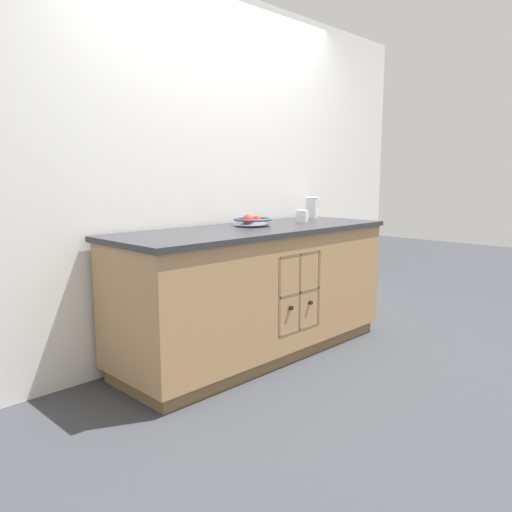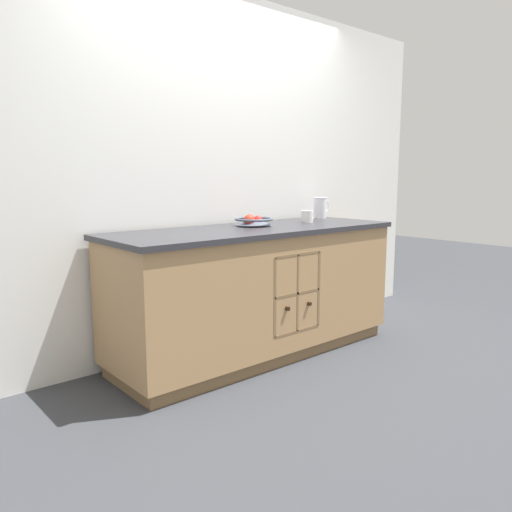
{
  "view_description": "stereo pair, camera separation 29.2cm",
  "coord_description": "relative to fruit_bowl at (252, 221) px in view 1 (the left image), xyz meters",
  "views": [
    {
      "loc": [
        -2.43,
        -2.39,
        1.25
      ],
      "look_at": [
        0.0,
        0.0,
        0.7
      ],
      "focal_mm": 35.0,
      "sensor_mm": 36.0,
      "label": 1
    },
    {
      "loc": [
        -2.22,
        -2.59,
        1.25
      ],
      "look_at": [
        0.0,
        0.0,
        0.7
      ],
      "focal_mm": 35.0,
      "sensor_mm": 36.0,
      "label": 2
    }
  ],
  "objects": [
    {
      "name": "kitchen_island",
      "position": [
        -0.05,
        -0.09,
        -0.48
      ],
      "size": [
        2.13,
        0.72,
        0.9
      ],
      "color": "brown",
      "rests_on": "ground_plane"
    },
    {
      "name": "white_pitcher",
      "position": [
        0.85,
        0.14,
        0.05
      ],
      "size": [
        0.16,
        0.11,
        0.17
      ],
      "color": "white",
      "rests_on": "kitchen_island"
    },
    {
      "name": "back_wall",
      "position": [
        -0.05,
        0.32,
        0.33
      ],
      "size": [
        4.49,
        0.06,
        2.55
      ],
      "primitive_type": "cube",
      "color": "white",
      "rests_on": "ground_plane"
    },
    {
      "name": "ceramic_mug",
      "position": [
        0.5,
        -0.05,
        0.01
      ],
      "size": [
        0.13,
        0.09,
        0.09
      ],
      "color": "white",
      "rests_on": "kitchen_island"
    },
    {
      "name": "fruit_bowl",
      "position": [
        0.0,
        0.0,
        0.0
      ],
      "size": [
        0.27,
        0.27,
        0.09
      ],
      "color": "#4C5666",
      "rests_on": "kitchen_island"
    },
    {
      "name": "ground_plane",
      "position": [
        -0.05,
        -0.09,
        -0.94
      ],
      "size": [
        14.0,
        14.0,
        0.0
      ],
      "primitive_type": "plane",
      "color": "#383A3F"
    }
  ]
}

